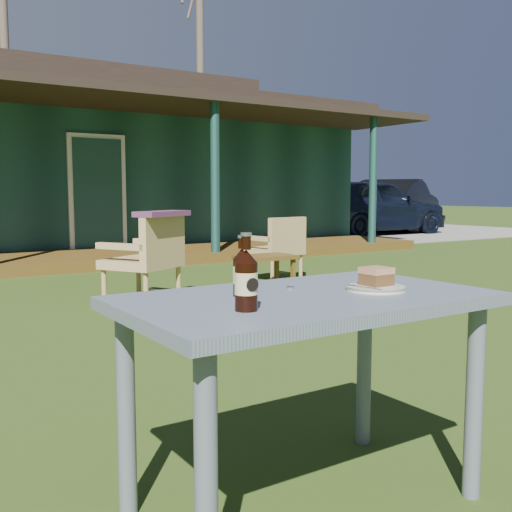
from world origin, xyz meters
TOP-DOWN VIEW (x-y plane):
  - ground at (0.00, 0.00)m, footprint 80.00×80.00m
  - gravel_strip at (10.50, 8.50)m, footprint 9.00×6.00m
  - tree_mid at (3.00, 18.50)m, footprint 0.28×0.28m
  - tree_right at (9.50, 17.00)m, footprint 0.28×0.28m
  - car_near at (9.57, 8.01)m, footprint 4.24×1.73m
  - car_far at (11.73, 9.21)m, footprint 4.58×3.39m
  - cafe_table at (0.00, -1.60)m, footprint 1.20×0.70m
  - plate at (0.25, -1.66)m, footprint 0.20×0.20m
  - cake_slice at (0.27, -1.64)m, footprint 0.09×0.09m
  - fork at (0.19, -1.67)m, footprint 0.03×0.14m
  - cola_bottle_near at (-0.19, -1.51)m, footprint 0.06×0.06m
  - cola_bottle_far at (-0.31, -1.72)m, footprint 0.07×0.07m
  - bottle_cap at (0.02, -1.48)m, footprint 0.03×0.03m
  - armchair_left at (1.04, 2.15)m, footprint 0.83×0.81m
  - armchair_right at (2.93, 2.70)m, footprint 0.65×0.62m
  - floral_throw at (1.12, 2.01)m, footprint 0.65×0.51m
  - side_table at (2.32, 2.06)m, footprint 0.60×0.40m

SIDE VIEW (x-z plane):
  - ground at x=0.00m, z-range 0.00..0.00m
  - gravel_strip at x=10.50m, z-range 0.00..0.02m
  - side_table at x=2.32m, z-range 0.14..0.54m
  - armchair_right at x=2.93m, z-range 0.05..0.82m
  - armchair_left at x=1.04m, z-range 0.05..0.89m
  - cafe_table at x=0.00m, z-range 0.26..0.98m
  - car_near at x=9.57m, z-range 0.00..1.44m
  - car_far at x=11.73m, z-range 0.00..1.44m
  - bottle_cap at x=0.02m, z-range 0.72..0.73m
  - plate at x=0.25m, z-range 0.72..0.74m
  - fork at x=0.19m, z-range 0.73..0.74m
  - cake_slice at x=0.27m, z-range 0.73..0.80m
  - cola_bottle_near at x=-0.19m, z-range 0.70..0.90m
  - cola_bottle_far at x=-0.31m, z-range 0.70..0.92m
  - floral_throw at x=1.12m, z-range 0.84..0.89m
  - tree_mid at x=3.00m, z-range 0.00..9.50m
  - tree_right at x=9.50m, z-range 0.00..11.00m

